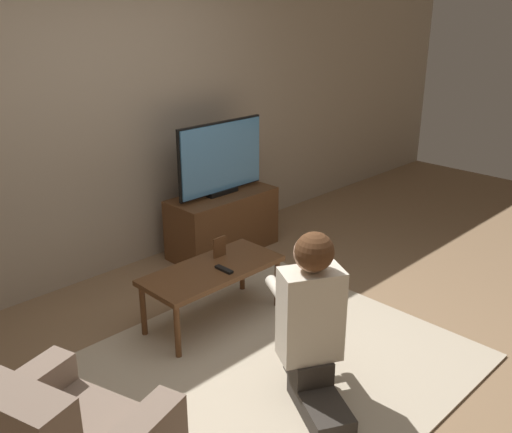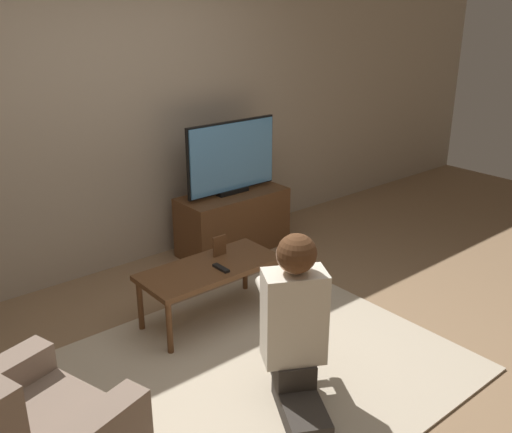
% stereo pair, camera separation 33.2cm
% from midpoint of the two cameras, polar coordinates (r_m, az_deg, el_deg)
% --- Properties ---
extents(ground_plane, '(10.00, 10.00, 0.00)m').
position_cam_midpoint_polar(ground_plane, '(3.68, 3.38, -14.84)').
color(ground_plane, '#896B4C').
extents(wall_back, '(10.00, 0.06, 2.60)m').
position_cam_midpoint_polar(wall_back, '(4.66, -12.97, 9.87)').
color(wall_back, tan).
rests_on(wall_back, ground_plane).
extents(rug, '(2.26, 1.99, 0.02)m').
position_cam_midpoint_polar(rug, '(3.68, 3.39, -14.74)').
color(rug, '#BCAD93').
rests_on(rug, ground_plane).
extents(tv_stand, '(0.99, 0.44, 0.54)m').
position_cam_midpoint_polar(tv_stand, '(5.14, -0.46, -0.56)').
color(tv_stand, brown).
rests_on(tv_stand, ground_plane).
extents(tv, '(0.92, 0.08, 0.64)m').
position_cam_midpoint_polar(tv, '(4.95, -0.50, 5.90)').
color(tv, black).
rests_on(tv, tv_stand).
extents(coffee_table, '(1.00, 0.45, 0.42)m').
position_cam_midpoint_polar(coffee_table, '(3.98, -2.20, -5.60)').
color(coffee_table, brown).
rests_on(coffee_table, ground_plane).
extents(person_kneeling, '(0.61, 0.84, 1.01)m').
position_cam_midpoint_polar(person_kneeling, '(3.15, 6.98, -10.30)').
color(person_kneeling, '#332D28').
rests_on(person_kneeling, rug).
extents(picture_frame, '(0.11, 0.01, 0.15)m').
position_cam_midpoint_polar(picture_frame, '(4.08, -1.36, -2.98)').
color(picture_frame, brown).
rests_on(picture_frame, coffee_table).
extents(remote, '(0.04, 0.15, 0.02)m').
position_cam_midpoint_polar(remote, '(3.90, -1.09, -5.22)').
color(remote, black).
rests_on(remote, coffee_table).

